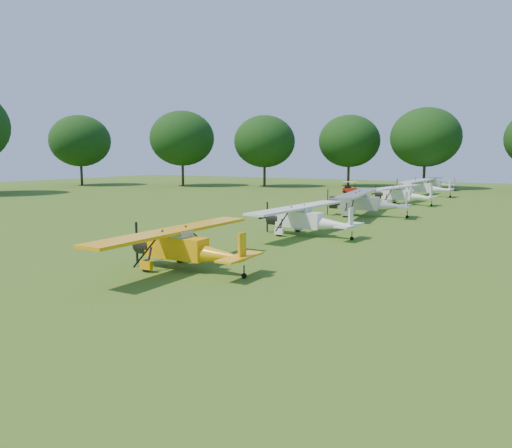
{
  "coord_description": "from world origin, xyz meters",
  "views": [
    {
      "loc": [
        15.02,
        -26.28,
        5.26
      ],
      "look_at": [
        0.87,
        -2.0,
        1.4
      ],
      "focal_mm": 35.0,
      "sensor_mm": 36.0,
      "label": 1
    }
  ],
  "objects_px": {
    "aircraft_3": "(306,217)",
    "aircraft_5": "(402,193)",
    "aircraft_6": "(422,186)",
    "aircraft_7": "(434,183)",
    "aircraft_2": "(185,245)",
    "aircraft_4": "(365,201)",
    "golf_cart": "(349,189)"
  },
  "relations": [
    {
      "from": "aircraft_5",
      "to": "aircraft_3",
      "type": "bearing_deg",
      "value": -82.12
    },
    {
      "from": "aircraft_3",
      "to": "aircraft_4",
      "type": "xyz_separation_m",
      "value": [
        0.01,
        12.29,
        0.11
      ]
    },
    {
      "from": "aircraft_2",
      "to": "aircraft_7",
      "type": "height_order",
      "value": "aircraft_2"
    },
    {
      "from": "aircraft_2",
      "to": "aircraft_4",
      "type": "relative_size",
      "value": 0.89
    },
    {
      "from": "aircraft_2",
      "to": "aircraft_5",
      "type": "bearing_deg",
      "value": 88.81
    },
    {
      "from": "aircraft_4",
      "to": "golf_cart",
      "type": "height_order",
      "value": "aircraft_4"
    },
    {
      "from": "aircraft_2",
      "to": "aircraft_5",
      "type": "relative_size",
      "value": 0.97
    },
    {
      "from": "aircraft_7",
      "to": "aircraft_4",
      "type": "bearing_deg",
      "value": -84.76
    },
    {
      "from": "aircraft_7",
      "to": "golf_cart",
      "type": "bearing_deg",
      "value": -123.97
    },
    {
      "from": "aircraft_3",
      "to": "golf_cart",
      "type": "distance_m",
      "value": 39.55
    },
    {
      "from": "aircraft_4",
      "to": "aircraft_5",
      "type": "height_order",
      "value": "aircraft_4"
    },
    {
      "from": "aircraft_5",
      "to": "aircraft_7",
      "type": "xyz_separation_m",
      "value": [
        -1.44,
        25.56,
        -0.09
      ]
    },
    {
      "from": "aircraft_3",
      "to": "aircraft_6",
      "type": "distance_m",
      "value": 37.03
    },
    {
      "from": "aircraft_3",
      "to": "golf_cart",
      "type": "bearing_deg",
      "value": 109.66
    },
    {
      "from": "aircraft_2",
      "to": "aircraft_7",
      "type": "xyz_separation_m",
      "value": [
        -0.75,
        62.26,
        -0.06
      ]
    },
    {
      "from": "golf_cart",
      "to": "aircraft_4",
      "type": "bearing_deg",
      "value": -77.54
    },
    {
      "from": "aircraft_5",
      "to": "aircraft_7",
      "type": "bearing_deg",
      "value": 101.24
    },
    {
      "from": "aircraft_2",
      "to": "aircraft_5",
      "type": "height_order",
      "value": "aircraft_5"
    },
    {
      "from": "aircraft_3",
      "to": "aircraft_5",
      "type": "bearing_deg",
      "value": 93.95
    },
    {
      "from": "aircraft_2",
      "to": "aircraft_6",
      "type": "distance_m",
      "value": 48.98
    },
    {
      "from": "aircraft_5",
      "to": "golf_cart",
      "type": "xyz_separation_m",
      "value": [
        -10.68,
        13.35,
        -0.69
      ]
    },
    {
      "from": "aircraft_4",
      "to": "aircraft_6",
      "type": "relative_size",
      "value": 1.01
    },
    {
      "from": "aircraft_3",
      "to": "aircraft_6",
      "type": "height_order",
      "value": "aircraft_6"
    },
    {
      "from": "aircraft_3",
      "to": "aircraft_4",
      "type": "height_order",
      "value": "aircraft_4"
    },
    {
      "from": "aircraft_7",
      "to": "aircraft_2",
      "type": "bearing_deg",
      "value": -86.19
    },
    {
      "from": "aircraft_7",
      "to": "golf_cart",
      "type": "distance_m",
      "value": 15.32
    },
    {
      "from": "golf_cart",
      "to": "aircraft_5",
      "type": "bearing_deg",
      "value": -61.29
    },
    {
      "from": "golf_cart",
      "to": "aircraft_2",
      "type": "bearing_deg",
      "value": -88.67
    },
    {
      "from": "aircraft_2",
      "to": "aircraft_6",
      "type": "bearing_deg",
      "value": 89.62
    },
    {
      "from": "aircraft_2",
      "to": "golf_cart",
      "type": "xyz_separation_m",
      "value": [
        -9.98,
        50.05,
        -0.65
      ]
    },
    {
      "from": "aircraft_3",
      "to": "aircraft_4",
      "type": "bearing_deg",
      "value": 94.02
    },
    {
      "from": "aircraft_4",
      "to": "aircraft_6",
      "type": "height_order",
      "value": "aircraft_4"
    }
  ]
}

